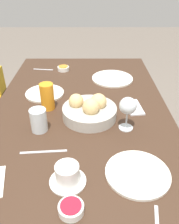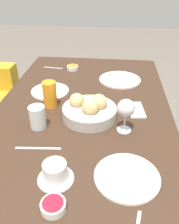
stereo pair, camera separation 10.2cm
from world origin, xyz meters
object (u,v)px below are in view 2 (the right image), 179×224
Objects in this scene: plate_near_left at (127,177)px; juice_glass at (50,94)px; wine_glass at (126,109)px; spoon_coffee at (53,68)px; plate_near_right at (120,80)px; coffee_cup at (55,173)px; knife_silver at (38,148)px; bread_basket at (90,110)px; plate_far_center at (50,91)px; jam_bowl_berry at (53,206)px; jam_bowl_honey at (73,67)px; cell_phone at (136,110)px; water_tumbler at (37,117)px.

juice_glass reaches higher than plate_near_left.
spoon_coffee is at bearing 35.27° from wine_glass.
wine_glass reaches higher than plate_near_right.
wine_glass is at bearing 1.12° from plate_near_left.
plate_near_right is 0.51m from juice_glass.
coffee_cup reaches higher than knife_silver.
bread_basket is at bearing 61.57° from wine_glass.
plate_far_center is 0.78m from jam_bowl_berry.
jam_bowl_honey reaches higher than cell_phone.
wine_glass is at bearing -118.43° from bread_basket.
wine_glass reaches higher than spoon_coffee.
jam_bowl_honey is 0.50× the size of cell_phone.
juice_glass is 1.30× the size of water_tumbler.
bread_basket reaches higher than water_tumbler.
water_tumbler is at bearing 176.47° from jam_bowl_honey.
wine_glass is 0.99× the size of cell_phone.
juice_glass is (0.45, 0.38, 0.06)m from plate_near_left.
plate_near_left is at bearing -152.97° from spoon_coffee.
water_tumbler is (-0.54, 0.37, 0.05)m from plate_near_right.
bread_basket is 1.66× the size of wine_glass.
knife_silver is (0.12, 0.35, -0.00)m from plate_near_left.
jam_bowl_honey is 0.65m from cell_phone.
wine_glass is at bearing 159.68° from cell_phone.
bread_basket is 1.86× the size of spoon_coffee.
jam_bowl_honey is (0.50, -0.03, -0.05)m from juice_glass.
bread_basket reaches higher than plate_far_center.
bread_basket is at bearing -133.28° from plate_far_center.
plate_near_right is at bearing -108.69° from spoon_coffee.
wine_glass reaches higher than plate_far_center.
juice_glass is 1.08× the size of coffee_cup.
wine_glass reaches higher than water_tumbler.
water_tumbler is at bearing 145.71° from plate_near_right.
cell_phone is (0.00, -0.44, -0.06)m from juice_glass.
coffee_cup is 0.80× the size of cell_phone.
plate_near_left is 2.93× the size of jam_bowl_honey.
knife_silver is (-0.49, -0.07, -0.00)m from plate_far_center.
juice_glass is at bearing -164.40° from plate_far_center.
jam_bowl_berry reaches higher than plate_near_right.
juice_glass is at bearing 14.57° from jam_bowl_berry.
bread_basket reaches higher than cell_phone.
water_tumbler is 0.39m from wine_glass.
jam_bowl_honey reaches higher than plate_far_center.
plate_near_right is (0.44, -0.15, -0.04)m from bread_basket.
plate_far_center is 0.35m from water_tumbler.
plate_near_right is at bearing -63.42° from plate_far_center.
knife_silver is at bearing -164.73° from water_tumbler.
plate_near_right is at bearing 1.57° from plate_near_left.
coffee_cup is 0.91× the size of spoon_coffee.
plate_near_left is 0.59m from juice_glass.
plate_near_left and plate_far_center have the same top height.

